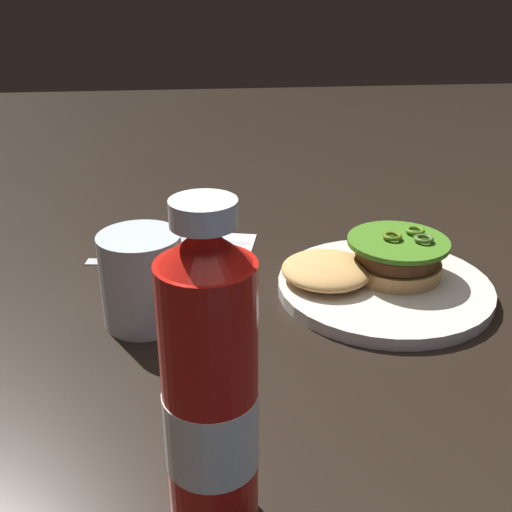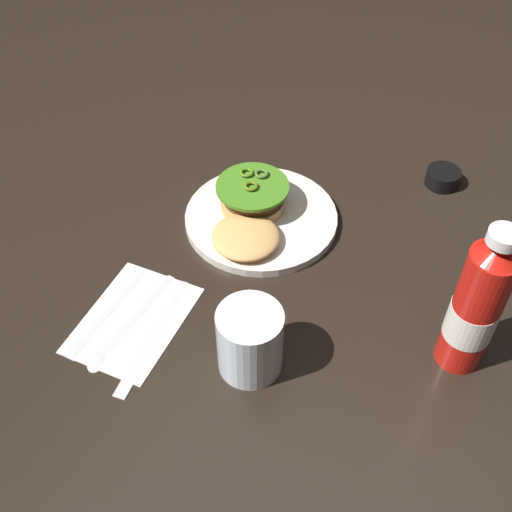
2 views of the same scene
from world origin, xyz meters
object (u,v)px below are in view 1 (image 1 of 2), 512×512
at_px(burger_sandwich, 371,262).
at_px(fork_utensil, 177,235).
at_px(dinner_plate, 384,287).
at_px(ketchup_bottle, 210,395).
at_px(water_glass, 142,279).
at_px(napkin, 183,250).
at_px(spoon_utensil, 162,246).
at_px(butter_knife, 156,260).

height_order(burger_sandwich, fork_utensil, burger_sandwich).
relative_size(dinner_plate, ketchup_bottle, 1.06).
bearing_deg(ketchup_bottle, water_glass, -76.90).
relative_size(burger_sandwich, water_glass, 1.95).
relative_size(napkin, spoon_utensil, 0.99).
bearing_deg(ketchup_bottle, dinner_plate, -124.43).
xyz_separation_m(napkin, fork_utensil, (0.01, -0.04, 0.00)).
bearing_deg(spoon_utensil, dinner_plate, 150.21).
distance_m(burger_sandwich, napkin, 0.26).
xyz_separation_m(burger_sandwich, ketchup_bottle, (0.20, 0.33, 0.07)).
height_order(napkin, spoon_utensil, spoon_utensil).
height_order(fork_utensil, spoon_utensil, same).
bearing_deg(spoon_utensil, fork_utensil, -119.05).
xyz_separation_m(napkin, spoon_utensil, (0.03, -0.01, 0.00)).
distance_m(napkin, spoon_utensil, 0.03).
bearing_deg(butter_knife, fork_utensil, -108.49).
bearing_deg(ketchup_bottle, spoon_utensil, -83.60).
bearing_deg(dinner_plate, spoon_utensil, -29.79).
bearing_deg(butter_knife, burger_sandwich, 160.60).
bearing_deg(dinner_plate, napkin, -30.92).
xyz_separation_m(water_glass, butter_knife, (-0.00, -0.14, -0.05)).
relative_size(burger_sandwich, butter_knife, 0.94).
height_order(burger_sandwich, ketchup_bottle, ketchup_bottle).
distance_m(napkin, fork_utensil, 0.05).
relative_size(water_glass, spoon_utensil, 0.54).
height_order(napkin, fork_utensil, fork_utensil).
bearing_deg(burger_sandwich, ketchup_bottle, 58.57).
relative_size(dinner_plate, spoon_utensil, 1.34).
relative_size(fork_utensil, spoon_utensil, 0.96).
relative_size(dinner_plate, napkin, 1.36).
distance_m(ketchup_bottle, fork_utensil, 0.51).
bearing_deg(water_glass, spoon_utensil, -93.62).
xyz_separation_m(dinner_plate, fork_utensil, (0.25, -0.19, -0.00)).
distance_m(water_glass, butter_knife, 0.15).
bearing_deg(fork_utensil, napkin, 100.89).
bearing_deg(burger_sandwich, water_glass, 11.20).
height_order(dinner_plate, water_glass, water_glass).
bearing_deg(dinner_plate, butter_knife, -21.42).
bearing_deg(burger_sandwich, napkin, -29.47).
xyz_separation_m(ketchup_bottle, water_glass, (0.06, -0.28, -0.06)).
xyz_separation_m(dinner_plate, napkin, (0.24, -0.14, -0.01)).
bearing_deg(napkin, dinner_plate, 149.08).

